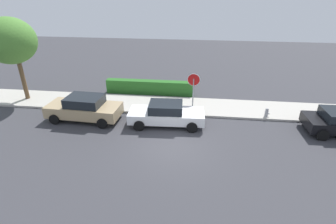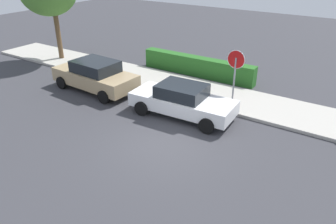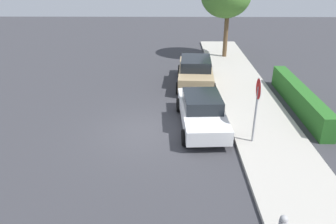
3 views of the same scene
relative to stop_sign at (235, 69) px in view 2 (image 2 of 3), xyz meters
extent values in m
plane|color=#38383D|center=(-0.94, -4.14, -1.88)|extent=(60.00, 60.00, 0.00)
cube|color=#B2ADA3|center=(-0.94, 0.80, -1.81)|extent=(32.00, 2.89, 0.14)
cylinder|color=gray|center=(0.00, 0.00, -0.68)|extent=(0.08, 0.08, 2.38)
cylinder|color=white|center=(0.00, 0.00, 0.43)|extent=(0.81, 0.05, 0.81)
cylinder|color=red|center=(0.00, 0.00, 0.43)|extent=(0.76, 0.06, 0.76)
cube|color=white|center=(-1.52, -1.85, -1.28)|extent=(4.62, 1.95, 0.59)
cube|color=black|center=(-1.56, -1.85, -0.72)|extent=(2.05, 1.61, 0.53)
cylinder|color=black|center=(-0.02, -0.92, -1.56)|extent=(0.65, 0.25, 0.64)
cylinder|color=black|center=(0.06, -2.63, -1.56)|extent=(0.65, 0.25, 0.64)
cylinder|color=black|center=(-3.10, -1.07, -1.56)|extent=(0.65, 0.25, 0.64)
cylinder|color=black|center=(-3.02, -2.79, -1.56)|extent=(0.65, 0.25, 0.64)
cube|color=tan|center=(-6.75, -1.78, -1.22)|extent=(4.65, 2.09, 0.70)
cube|color=black|center=(-6.64, -1.79, -0.59)|extent=(2.24, 1.74, 0.56)
cylinder|color=black|center=(-5.16, -0.94, -1.56)|extent=(0.65, 0.25, 0.64)
cylinder|color=black|center=(-5.26, -2.79, -1.56)|extent=(0.65, 0.25, 0.64)
cylinder|color=black|center=(-8.25, -0.77, -1.56)|extent=(0.65, 0.25, 0.64)
cylinder|color=black|center=(-8.35, -2.62, -1.56)|extent=(0.65, 0.25, 0.64)
cylinder|color=brown|center=(-12.26, 0.70, -0.18)|extent=(0.30, 0.30, 3.40)
cube|color=#286623|center=(-3.43, 2.97, -1.34)|extent=(6.82, 0.63, 1.08)
camera|label=1|loc=(0.25, -15.93, 5.88)|focal=28.00mm
camera|label=2|loc=(4.94, -12.88, 4.66)|focal=35.00mm
camera|label=3|loc=(11.09, -3.17, 4.70)|focal=35.00mm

